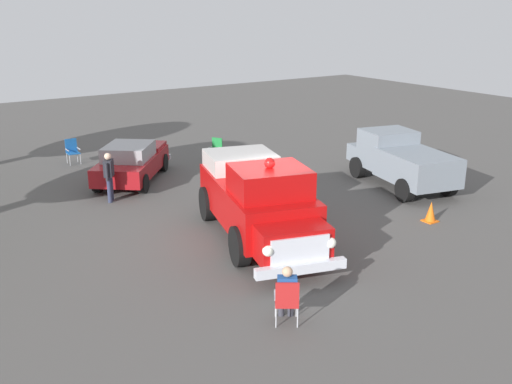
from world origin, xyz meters
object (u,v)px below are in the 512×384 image
(vintage_fire_truck, at_px, (259,199))
(parked_pickup, at_px, (401,159))
(lawn_chair_near_truck, at_px, (287,299))
(spectator_seated, at_px, (287,291))
(classic_hot_rod, at_px, (132,161))
(lawn_chair_spare, at_px, (72,149))
(spectator_standing, at_px, (109,174))
(traffic_cone, at_px, (431,212))
(lawn_chair_by_car, at_px, (216,148))

(vintage_fire_truck, xyz_separation_m, parked_pickup, (7.15, 1.42, -0.21))
(parked_pickup, relative_size, lawn_chair_near_truck, 4.98)
(parked_pickup, xyz_separation_m, spectator_seated, (-9.21, -5.51, -0.29))
(vintage_fire_truck, bearing_deg, lawn_chair_near_truck, -116.88)
(classic_hot_rod, height_order, lawn_chair_near_truck, classic_hot_rod)
(classic_hot_rod, xyz_separation_m, lawn_chair_spare, (-1.10, 3.79, -0.16))
(parked_pickup, distance_m, lawn_chair_spare, 13.30)
(vintage_fire_truck, height_order, classic_hot_rod, vintage_fire_truck)
(vintage_fire_truck, xyz_separation_m, spectator_standing, (-2.28, 5.53, -0.23))
(classic_hot_rod, height_order, traffic_cone, classic_hot_rod)
(lawn_chair_by_car, bearing_deg, traffic_cone, -79.22)
(lawn_chair_near_truck, xyz_separation_m, spectator_seated, (0.08, 0.11, 0.11))
(lawn_chair_spare, bearing_deg, classic_hot_rod, -73.78)
(classic_hot_rod, relative_size, lawn_chair_by_car, 4.46)
(vintage_fire_truck, bearing_deg, spectator_seated, -116.65)
(spectator_seated, bearing_deg, traffic_cone, 18.05)
(lawn_chair_by_car, height_order, spectator_standing, spectator_standing)
(parked_pickup, xyz_separation_m, spectator_standing, (-9.43, 4.11, -0.02))
(parked_pickup, bearing_deg, traffic_cone, -122.36)
(lawn_chair_spare, xyz_separation_m, spectator_standing, (-0.48, -5.72, 0.37))
(parked_pickup, bearing_deg, classic_hot_rod, 142.38)
(vintage_fire_truck, bearing_deg, parked_pickup, 11.21)
(lawn_chair_near_truck, relative_size, spectator_standing, 0.61)
(lawn_chair_by_car, xyz_separation_m, spectator_seated, (-5.33, -12.18, 0.11))
(vintage_fire_truck, bearing_deg, lawn_chair_by_car, 67.94)
(lawn_chair_near_truck, distance_m, lawn_chair_by_car, 13.42)
(lawn_chair_by_car, bearing_deg, spectator_standing, -155.32)
(spectator_seated, height_order, traffic_cone, spectator_seated)
(lawn_chair_by_car, distance_m, traffic_cone, 10.01)
(lawn_chair_spare, xyz_separation_m, traffic_cone, (6.94, -13.00, -0.28))
(lawn_chair_spare, height_order, spectator_seated, spectator_seated)
(spectator_seated, bearing_deg, lawn_chair_by_car, 66.35)
(traffic_cone, bearing_deg, lawn_chair_spare, 118.10)
(parked_pickup, height_order, spectator_seated, parked_pickup)
(lawn_chair_spare, bearing_deg, lawn_chair_by_car, -32.01)
(lawn_chair_by_car, height_order, lawn_chair_spare, same)
(spectator_standing, bearing_deg, lawn_chair_spare, 85.15)
(parked_pickup, height_order, lawn_chair_near_truck, parked_pickup)
(lawn_chair_near_truck, bearing_deg, traffic_cone, 18.64)
(lawn_chair_near_truck, height_order, lawn_chair_by_car, same)
(spectator_standing, bearing_deg, parked_pickup, -23.56)
(spectator_seated, bearing_deg, vintage_fire_truck, 63.35)
(lawn_chair_by_car, height_order, traffic_cone, lawn_chair_by_car)
(classic_hot_rod, distance_m, lawn_chair_near_truck, 11.75)
(parked_pickup, relative_size, spectator_standing, 3.03)
(classic_hot_rod, bearing_deg, vintage_fire_truck, -84.71)
(spectator_seated, bearing_deg, parked_pickup, 30.91)
(vintage_fire_truck, height_order, lawn_chair_by_car, vintage_fire_truck)
(classic_hot_rod, height_order, spectator_standing, spectator_standing)
(vintage_fire_truck, relative_size, lawn_chair_near_truck, 6.19)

